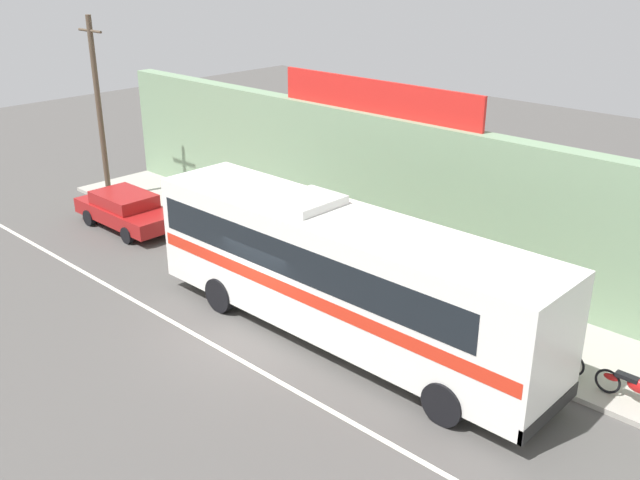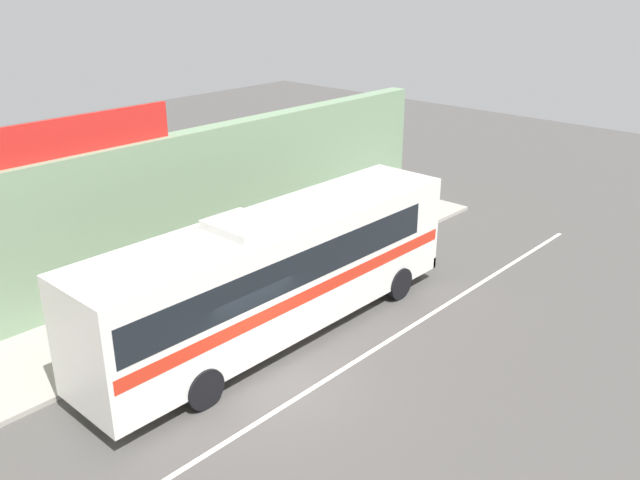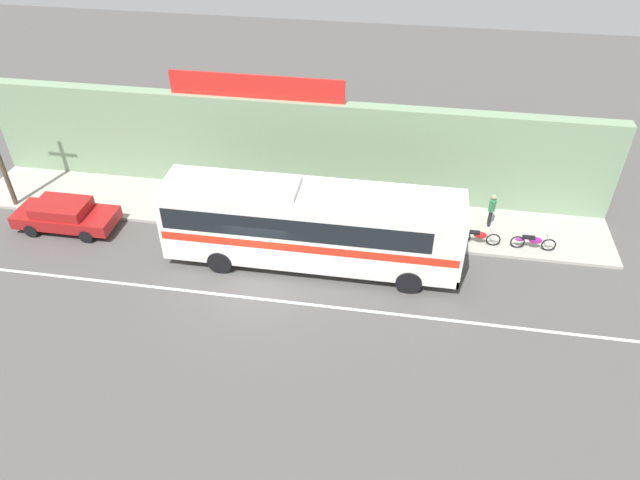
{
  "view_description": "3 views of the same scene",
  "coord_description": "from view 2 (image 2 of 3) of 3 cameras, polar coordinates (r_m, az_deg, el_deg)",
  "views": [
    {
      "loc": [
        13.18,
        -10.87,
        9.81
      ],
      "look_at": [
        0.15,
        2.92,
        2.06
      ],
      "focal_mm": 39.91,
      "sensor_mm": 36.0,
      "label": 1
    },
    {
      "loc": [
        -9.71,
        -10.56,
        9.78
      ],
      "look_at": [
        4.72,
        2.69,
        1.84
      ],
      "focal_mm": 37.81,
      "sensor_mm": 36.0,
      "label": 2
    },
    {
      "loc": [
        5.46,
        -17.31,
        15.97
      ],
      "look_at": [
        2.42,
        1.36,
        1.57
      ],
      "focal_mm": 33.02,
      "sensor_mm": 36.0,
      "label": 3
    }
  ],
  "objects": [
    {
      "name": "sidewalk_slab",
      "position": [
        20.9,
        -14.05,
        -6.34
      ],
      "size": [
        30.0,
        3.6,
        0.14
      ],
      "primitive_type": "cube",
      "color": "#A8A399",
      "rests_on": "ground_plane"
    },
    {
      "name": "road_center_stripe",
      "position": [
        16.88,
        -2.17,
        -13.33
      ],
      "size": [
        30.0,
        0.14,
        0.01
      ],
      "primitive_type": "cube",
      "color": "silver",
      "rests_on": "ground_plane"
    },
    {
      "name": "storefront_facade",
      "position": [
        21.67,
        -17.81,
        1.05
      ],
      "size": [
        30.0,
        0.7,
        4.8
      ],
      "primitive_type": "cube",
      "color": "gray",
      "rests_on": "ground_plane"
    },
    {
      "name": "storefront_billboard",
      "position": [
        20.19,
        -22.47,
        7.73
      ],
      "size": [
        8.17,
        0.12,
        1.1
      ],
      "primitive_type": "cube",
      "color": "red",
      "rests_on": "storefront_facade"
    },
    {
      "name": "motorcycle_black",
      "position": [
        25.44,
        4.24,
        0.77
      ],
      "size": [
        1.9,
        0.56,
        0.94
      ],
      "color": "black",
      "rests_on": "sidewalk_slab"
    },
    {
      "name": "motorcycle_green",
      "position": [
        27.2,
        7.28,
        2.08
      ],
      "size": [
        1.92,
        0.56,
        0.94
      ],
      "color": "black",
      "rests_on": "sidewalk_slab"
    },
    {
      "name": "motorcycle_purple",
      "position": [
        23.94,
        0.69,
        -0.57
      ],
      "size": [
        1.9,
        0.56,
        0.94
      ],
      "color": "black",
      "rests_on": "sidewalk_slab"
    },
    {
      "name": "intercity_bus",
      "position": [
        18.61,
        -3.78,
        -2.47
      ],
      "size": [
        12.16,
        2.64,
        3.78
      ],
      "color": "white",
      "rests_on": "ground_plane"
    },
    {
      "name": "pedestrian_by_curb",
      "position": [
        26.61,
        2.5,
        2.98
      ],
      "size": [
        0.3,
        0.48,
        1.63
      ],
      "color": "black",
      "rests_on": "sidewalk_slab"
    },
    {
      "name": "ground_plane",
      "position": [
        17.36,
        -4.1,
        -12.28
      ],
      "size": [
        70.0,
        70.0,
        0.0
      ],
      "primitive_type": "plane",
      "color": "#4F4C49"
    }
  ]
}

